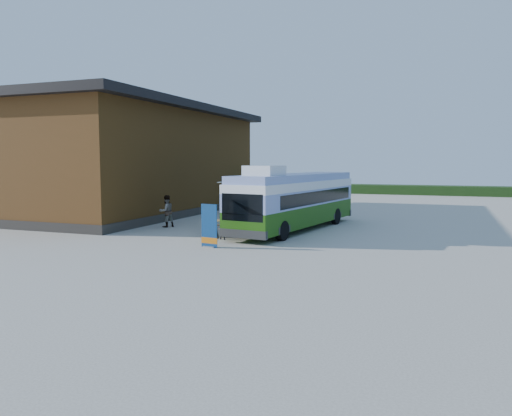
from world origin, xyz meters
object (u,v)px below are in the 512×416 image
at_px(picnic_table, 222,224).
at_px(slurry_tanker, 251,192).
at_px(banner, 209,230).
at_px(person_a, 241,208).
at_px(person_b, 166,211).
at_px(bus, 295,199).

bearing_deg(picnic_table, slurry_tanker, 128.78).
height_order(banner, person_a, banner).
distance_m(banner, person_b, 7.24).
height_order(banner, slurry_tanker, slurry_tanker).
xyz_separation_m(picnic_table, person_b, (-4.44, 2.25, 0.24)).
height_order(person_a, slurry_tanker, slurry_tanker).
bearing_deg(slurry_tanker, person_a, -92.17).
height_order(banner, picnic_table, banner).
distance_m(banner, person_a, 9.22).
distance_m(bus, person_a, 4.78).
height_order(person_a, person_b, person_b).
bearing_deg(person_b, picnic_table, 93.22).
relative_size(banner, picnic_table, 0.96).
height_order(person_b, slurry_tanker, slurry_tanker).
bearing_deg(picnic_table, person_b, 175.17).
xyz_separation_m(person_a, person_b, (-2.91, -3.85, 0.03)).
xyz_separation_m(banner, slurry_tanker, (-5.70, 19.51, 0.40)).
xyz_separation_m(person_a, slurry_tanker, (-3.47, 10.56, 0.30)).
xyz_separation_m(person_b, slurry_tanker, (-0.56, 14.42, 0.26)).
height_order(picnic_table, slurry_tanker, slurry_tanker).
relative_size(picnic_table, person_a, 1.12).
xyz_separation_m(banner, person_a, (-2.23, 8.95, 0.10)).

